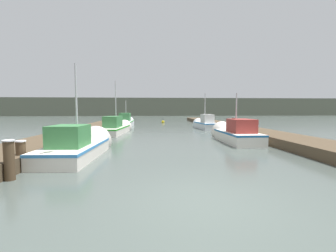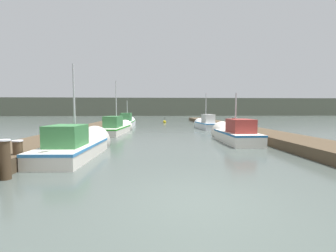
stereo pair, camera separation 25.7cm
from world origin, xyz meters
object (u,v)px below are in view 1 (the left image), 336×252
Objects in this scene: fishing_boat_1 at (234,134)px; mooring_piling_1 at (115,122)px; mooring_piling_0 at (21,155)px; fishing_boat_3 at (205,124)px; channel_buoy at (163,122)px; mooring_piling_3 at (9,160)px; fishing_boat_4 at (126,122)px; fishing_boat_2 at (117,127)px; mooring_piling_2 at (234,126)px; fishing_boat_0 at (80,146)px.

mooring_piling_1 is (-9.32, 12.20, 0.09)m from fishing_boat_1.
fishing_boat_1 is 11.25m from mooring_piling_0.
fishing_boat_3 is 11.00m from channel_buoy.
mooring_piling_0 is 26.19m from channel_buoy.
mooring_piling_3 reaches higher than mooring_piling_1.
fishing_boat_3 reaches higher than mooring_piling_0.
fishing_boat_1 reaches higher than mooring_piling_3.
fishing_boat_4 is 20.60m from mooring_piling_3.
fishing_boat_2 is 7.81m from fishing_boat_4.
fishing_boat_1 is at bearing -58.53° from fishing_boat_4.
fishing_boat_1 is 9.20m from fishing_boat_3.
mooring_piling_1 is 19.33m from mooring_piling_3.
mooring_piling_2 is at bearing 45.68° from mooring_piling_3.
mooring_piling_2 is at bearing -72.99° from channel_buoy.
fishing_boat_3 is at bearing 56.93° from mooring_piling_0.
mooring_piling_0 is at bearing -90.71° from mooring_piling_1.
fishing_boat_4 is at bearing -127.97° from channel_buoy.
mooring_piling_1 is 0.99× the size of mooring_piling_3.
mooring_piling_0 is (-1.33, -19.40, -0.02)m from fishing_boat_4.
fishing_boat_2 is 1.06× the size of fishing_boat_4.
mooring_piling_0 is at bearing -93.88° from fishing_boat_4.
fishing_boat_2 is 14.64m from channel_buoy.
fishing_boat_0 is 0.81× the size of fishing_boat_2.
mooring_piling_1 is at bearing 96.31° from fishing_boat_0.
fishing_boat_4 is 4.34× the size of mooring_piling_2.
fishing_boat_0 reaches higher than fishing_boat_3.
mooring_piling_2 is (10.68, -8.51, 0.13)m from mooring_piling_1.
mooring_piling_2 reaches higher than mooring_piling_3.
mooring_piling_0 is (-1.24, -2.23, 0.06)m from fishing_boat_0.
mooring_piling_1 is (-1.10, -1.25, 0.06)m from fishing_boat_4.
fishing_boat_0 is at bearing -85.85° from fishing_boat_2.
mooring_piling_3 is at bearing -92.73° from fishing_boat_4.
fishing_boat_2 reaches higher than channel_buoy.
fishing_boat_1 reaches higher than mooring_piling_1.
mooring_piling_0 is 1.02× the size of channel_buoy.
fishing_boat_1 is at bearing -110.20° from mooring_piling_2.
fishing_boat_2 is 4.59× the size of mooring_piling_2.
fishing_boat_1 is 19.83m from channel_buoy.
channel_buoy is (4.82, 23.24, -0.30)m from fishing_boat_0.
fishing_boat_4 is at bearing 95.88° from fishing_boat_2.
mooring_piling_0 is at bearing -103.39° from channel_buoy.
fishing_boat_3 reaches higher than mooring_piling_2.
mooring_piling_2 is (9.58, -9.75, 0.19)m from fishing_boat_4.
mooring_piling_2 is (9.49, -1.94, 0.24)m from fishing_boat_2.
mooring_piling_0 reaches higher than channel_buoy.
fishing_boat_0 is 0.85× the size of fishing_boat_4.
mooring_piling_1 is at bearing 89.29° from mooring_piling_0.
fishing_boat_2 is at bearing -89.31° from fishing_boat_4.
fishing_boat_4 is (0.08, 17.17, 0.08)m from fishing_boat_0.
fishing_boat_4 is (-8.22, 13.45, 0.03)m from fishing_boat_1.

